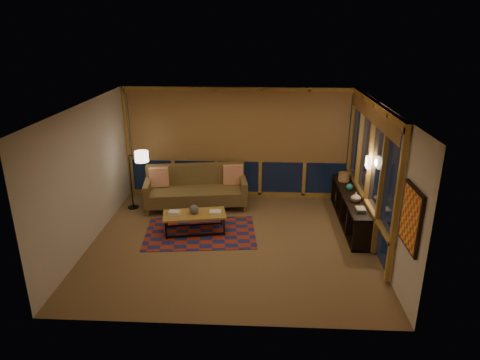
{
  "coord_description": "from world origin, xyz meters",
  "views": [
    {
      "loc": [
        0.55,
        -7.52,
        4.06
      ],
      "look_at": [
        0.15,
        0.42,
        1.15
      ],
      "focal_mm": 32.0,
      "sensor_mm": 36.0,
      "label": 1
    }
  ],
  "objects_px": {
    "coffee_table": "(195,223)",
    "floor_lamp": "(131,179)",
    "bookshelf": "(350,209)",
    "sofa": "(196,188)"
  },
  "relations": [
    {
      "from": "sofa",
      "to": "bookshelf",
      "type": "xyz_separation_m",
      "value": [
        3.43,
        -0.66,
        -0.14
      ]
    },
    {
      "from": "coffee_table",
      "to": "bookshelf",
      "type": "relative_size",
      "value": 0.48
    },
    {
      "from": "floor_lamp",
      "to": "bookshelf",
      "type": "height_order",
      "value": "floor_lamp"
    },
    {
      "from": "bookshelf",
      "to": "sofa",
      "type": "bearing_deg",
      "value": 169.17
    },
    {
      "from": "sofa",
      "to": "coffee_table",
      "type": "relative_size",
      "value": 1.82
    },
    {
      "from": "sofa",
      "to": "floor_lamp",
      "type": "xyz_separation_m",
      "value": [
        -1.48,
        -0.1,
        0.23
      ]
    },
    {
      "from": "coffee_table",
      "to": "floor_lamp",
      "type": "xyz_separation_m",
      "value": [
        -1.64,
        1.18,
        0.49
      ]
    },
    {
      "from": "coffee_table",
      "to": "bookshelf",
      "type": "bearing_deg",
      "value": -0.08
    },
    {
      "from": "floor_lamp",
      "to": "sofa",
      "type": "bearing_deg",
      "value": 17.1
    },
    {
      "from": "sofa",
      "to": "bookshelf",
      "type": "bearing_deg",
      "value": -19.46
    }
  ]
}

